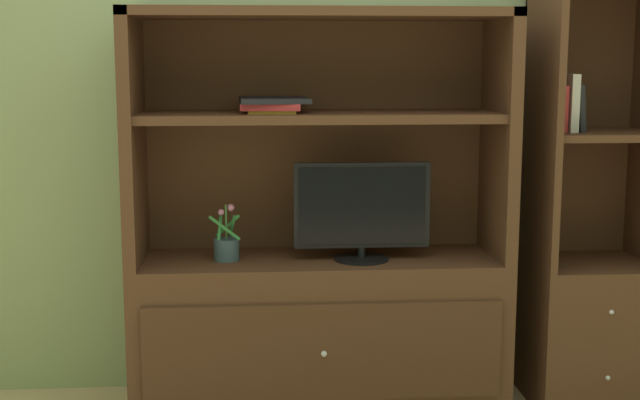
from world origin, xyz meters
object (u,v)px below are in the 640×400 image
at_px(media_console, 319,288).
at_px(bookshelf_tall, 590,269).
at_px(tv_monitor, 362,211).
at_px(upright_book_row, 567,106).
at_px(potted_plant, 227,247).
at_px(magazine_stack, 273,104).

relative_size(media_console, bookshelf_tall, 0.92).
distance_m(tv_monitor, upright_book_row, 0.95).
height_order(media_console, upright_book_row, media_console).
height_order(media_console, potted_plant, media_console).
distance_m(tv_monitor, potted_plant, 0.57).
distance_m(potted_plant, magazine_stack, 0.61).
bearing_deg(bookshelf_tall, upright_book_row, -175.48).
bearing_deg(upright_book_row, tv_monitor, -176.33).
bearing_deg(upright_book_row, media_console, 179.61).
relative_size(tv_monitor, magazine_stack, 1.71).
distance_m(bookshelf_tall, upright_book_row, 0.71).
height_order(tv_monitor, potted_plant, tv_monitor).
relative_size(magazine_stack, bookshelf_tall, 0.18).
bearing_deg(bookshelf_tall, potted_plant, -178.84).
xyz_separation_m(magazine_stack, upright_book_row, (1.21, 0.00, -0.01)).
height_order(tv_monitor, bookshelf_tall, bookshelf_tall).
bearing_deg(bookshelf_tall, media_console, -179.81).
distance_m(media_console, magazine_stack, 0.79).
xyz_separation_m(tv_monitor, potted_plant, (-0.55, 0.03, -0.15)).
relative_size(media_console, upright_book_row, 7.05).
xyz_separation_m(potted_plant, bookshelf_tall, (1.54, 0.03, -0.13)).
bearing_deg(potted_plant, bookshelf_tall, 1.16).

